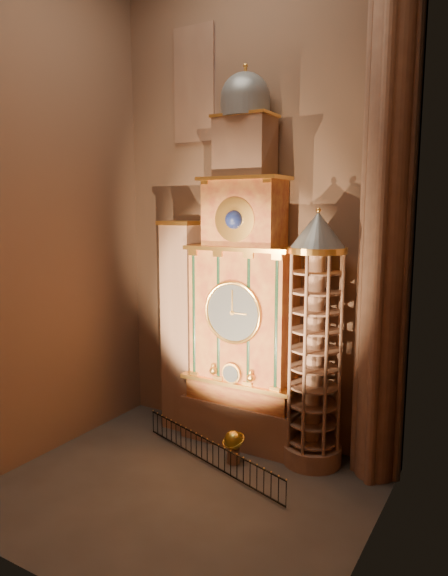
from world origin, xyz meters
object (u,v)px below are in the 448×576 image
Objects in this scene: stair_turret at (315,343)px; celestial_globe at (233,444)px; portrait_tower at (182,325)px; iron_railing at (210,453)px; astronomical_clock at (244,301)px.

celestial_globe is (-2.86, -1.78, -4.41)m from stair_turret.
celestial_globe is at bearing -148.05° from stair_turret.
iron_railing is (3.32, -2.79, -4.57)m from portrait_tower.
celestial_globe reaches higher than iron_railing.
celestial_globe is 0.18× the size of iron_railing.
stair_turret reaches higher than portrait_tower.
portrait_tower is 0.94× the size of stair_turret.
portrait_tower is 7.15× the size of celestial_globe.
portrait_tower is at bearing 152.95° from celestial_globe.
portrait_tower is at bearing 179.71° from astronomical_clock.
iron_railing is (-0.08, -2.77, -6.10)m from astronomical_clock.
celestial_globe is 1.06m from iron_railing.
astronomical_clock is 1.64× the size of portrait_tower.
stair_turret is 6.41m from iron_railing.
portrait_tower is 6.91m from stair_turret.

